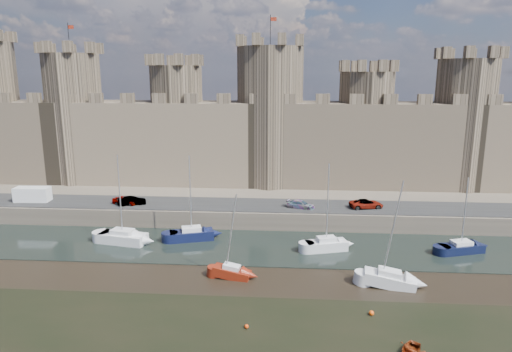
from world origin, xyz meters
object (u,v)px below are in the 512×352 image
at_px(sailboat_2, 326,244).
at_px(sailboat_1, 192,234).
at_px(sailboat_0, 123,237).
at_px(van, 32,195).
at_px(car_1, 132,201).
at_px(car_2, 301,204).
at_px(car_3, 366,204).
at_px(car_0, 125,201).
at_px(sailboat_5, 389,279).
at_px(sailboat_3, 461,247).
at_px(sailboat_4, 232,272).

bearing_deg(sailboat_2, sailboat_1, 156.80).
bearing_deg(sailboat_0, van, 162.06).
xyz_separation_m(car_1, car_2, (24.42, 0.17, -0.07)).
distance_m(car_2, sailboat_1, 16.09).
bearing_deg(car_3, car_0, 78.70).
distance_m(car_3, sailboat_5, 19.41).
relative_size(car_3, sailboat_1, 0.43).
relative_size(van, sailboat_3, 0.54).
height_order(van, sailboat_0, sailboat_0).
height_order(car_2, sailboat_4, sailboat_4).
height_order(sailboat_1, sailboat_5, sailboat_1).
xyz_separation_m(car_0, sailboat_2, (28.47, -9.49, -2.28)).
height_order(car_1, car_3, car_3).
relative_size(car_2, sailboat_1, 0.36).
bearing_deg(sailboat_5, car_3, 97.30).
distance_m(sailboat_0, sailboat_1, 8.72).
bearing_deg(sailboat_5, sailboat_0, 172.11).
xyz_separation_m(sailboat_2, sailboat_3, (16.26, 0.50, -0.12)).
relative_size(car_3, sailboat_2, 0.44).
xyz_separation_m(van, sailboat_2, (42.78, -10.05, -2.75)).
xyz_separation_m(car_1, sailboat_4, (16.73, -17.57, -2.45)).
bearing_deg(sailboat_3, sailboat_2, 164.66).
height_order(car_2, sailboat_1, sailboat_1).
distance_m(car_1, sailboat_2, 28.98).
relative_size(car_1, sailboat_3, 0.42).
bearing_deg(sailboat_5, sailboat_3, 51.56).
height_order(car_1, sailboat_4, sailboat_4).
height_order(car_2, sailboat_0, sailboat_0).
distance_m(sailboat_2, sailboat_3, 16.27).
bearing_deg(sailboat_5, van, 167.75).
distance_m(car_3, sailboat_4, 25.20).
relative_size(car_2, sailboat_5, 0.36).
height_order(car_0, sailboat_2, sailboat_2).
bearing_deg(car_0, car_1, -86.14).
bearing_deg(car_3, sailboat_0, 94.13).
height_order(car_0, sailboat_0, sailboat_0).
relative_size(car_1, car_2, 0.99).
bearing_deg(sailboat_5, car_0, 160.75).
relative_size(car_0, car_2, 0.94).
xyz_separation_m(car_3, sailboat_0, (-32.12, -9.53, -2.29)).
bearing_deg(car_3, van, 77.73).
xyz_separation_m(car_1, sailboat_1, (10.15, -6.92, -2.29)).
bearing_deg(car_1, sailboat_1, -142.73).
distance_m(car_0, van, 14.33).
xyz_separation_m(sailboat_1, sailboat_4, (6.57, -10.65, -0.16)).
height_order(car_0, sailboat_5, sailboat_5).
distance_m(car_0, sailboat_1, 13.53).
bearing_deg(sailboat_2, car_1, 145.88).
bearing_deg(sailboat_2, van, 151.42).
bearing_deg(sailboat_2, sailboat_4, -157.44).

